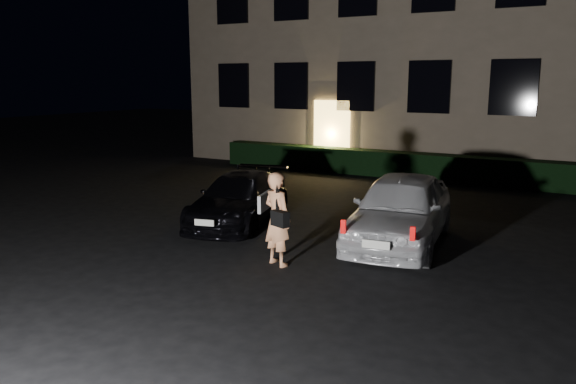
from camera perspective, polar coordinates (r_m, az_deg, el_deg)
The scene contains 6 objects.
ground at distance 9.78m, azimuth -4.64°, elevation -8.07°, with size 80.00×80.00×0.00m, color black.
building at distance 23.34m, azimuth 17.35°, elevation 17.66°, with size 20.00×8.11×12.00m.
hedge at distance 19.05m, azimuth 13.41°, elevation 2.55°, with size 15.00×0.70×0.85m, color black.
sedan at distance 12.93m, azimuth -4.97°, elevation -0.67°, with size 2.47×4.11×1.12m.
hatch at distance 11.42m, azimuth 11.37°, elevation -1.71°, with size 2.18×4.33×1.42m.
man at distance 9.87m, azimuth -1.06°, elevation -2.74°, with size 0.71×0.60×1.68m.
Camera 1 is at (5.23, -7.60, 3.25)m, focal length 35.00 mm.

